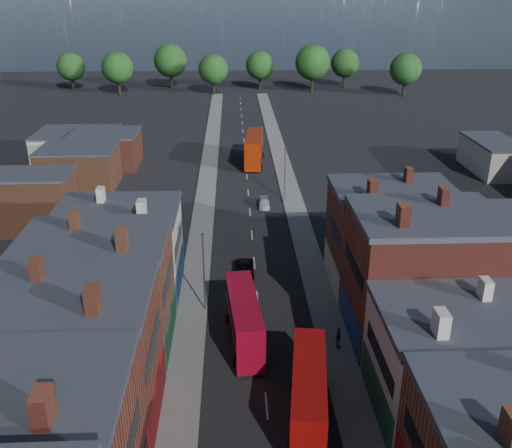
{
  "coord_description": "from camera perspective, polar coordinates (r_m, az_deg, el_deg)",
  "views": [
    {
      "loc": [
        -2.23,
        -18.34,
        29.36
      ],
      "look_at": [
        0.0,
        35.32,
        6.83
      ],
      "focal_mm": 40.0,
      "sensor_mm": 36.0,
      "label": 1
    }
  ],
  "objects": [
    {
      "name": "pavement_east",
      "position": [
        74.87,
        4.51,
        -0.36
      ],
      "size": [
        3.0,
        200.0,
        0.12
      ],
      "primitive_type": "cube",
      "color": "gray",
      "rests_on": "ground"
    },
    {
      "name": "car_1",
      "position": [
        41.76,
        5.1,
        -20.82
      ],
      "size": [
        1.58,
        3.95,
        1.28
      ],
      "primitive_type": "imported",
      "rotation": [
        0.0,
        0.0,
        -0.06
      ],
      "color": "#121650",
      "rests_on": "ground"
    },
    {
      "name": "bus_2",
      "position": [
        101.25,
        -0.18,
        7.57
      ],
      "size": [
        3.83,
        12.39,
        5.27
      ],
      "rotation": [
        0.0,
        0.0,
        -0.08
      ],
      "color": "#981F06",
      "rests_on": "ground"
    },
    {
      "name": "car_3",
      "position": [
        81.6,
        0.81,
        2.07
      ],
      "size": [
        1.57,
        3.76,
        1.09
      ],
      "primitive_type": "imported",
      "rotation": [
        0.0,
        0.0,
        -0.01
      ],
      "color": "silver",
      "rests_on": "ground"
    },
    {
      "name": "pavement_west",
      "position": [
        74.48,
        -5.47,
        -0.52
      ],
      "size": [
        3.0,
        200.0,
        0.12
      ],
      "primitive_type": "cube",
      "color": "gray",
      "rests_on": "ground"
    },
    {
      "name": "lamp_post_3",
      "position": [
        82.47,
        2.91,
        5.33
      ],
      "size": [
        0.25,
        0.7,
        8.12
      ],
      "color": "slate",
      "rests_on": "ground"
    },
    {
      "name": "lamp_post_2",
      "position": [
        54.35,
        -5.27,
        -4.33
      ],
      "size": [
        0.25,
        0.7,
        8.12
      ],
      "color": "slate",
      "rests_on": "ground"
    },
    {
      "name": "ped_3",
      "position": [
        50.94,
        8.22,
        -11.21
      ],
      "size": [
        0.86,
        1.25,
        1.95
      ],
      "primitive_type": "imported",
      "rotation": [
        0.0,
        0.0,
        1.24
      ],
      "color": "#524D46",
      "rests_on": "pavement_east"
    },
    {
      "name": "car_2",
      "position": [
        62.67,
        -1.18,
        -4.53
      ],
      "size": [
        2.23,
        4.64,
        1.28
      ],
      "primitive_type": "imported",
      "rotation": [
        0.0,
        0.0,
        -0.02
      ],
      "color": "black",
      "rests_on": "ground"
    },
    {
      "name": "bus_0",
      "position": [
        50.53,
        -1.2,
        -9.48
      ],
      "size": [
        3.3,
        10.53,
        4.47
      ],
      "rotation": [
        0.0,
        0.0,
        0.09
      ],
      "color": "#A70922",
      "rests_on": "ground"
    },
    {
      "name": "bus_1",
      "position": [
        42.67,
        5.28,
        -16.5
      ],
      "size": [
        3.71,
        10.64,
        4.5
      ],
      "rotation": [
        0.0,
        0.0,
        -0.13
      ],
      "color": "#A20B09",
      "rests_on": "ground"
    }
  ]
}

